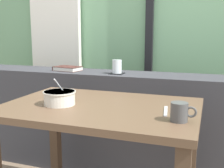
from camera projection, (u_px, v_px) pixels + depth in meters
name	position (u px, v px, depth m)	size (l,w,h in m)	color
outdoor_backdrop	(146.00, 1.00, 2.68)	(4.80, 0.08, 2.80)	#7AAD7F
curtain_left_panel	(55.00, 18.00, 2.92)	(0.56, 0.06, 2.50)	silver
window_divider_post	(150.00, 11.00, 2.62)	(0.07, 0.05, 2.60)	black
dark_console_ledge	(123.00, 124.00, 2.21)	(2.80, 0.34, 0.80)	#38383D
breakfast_table	(100.00, 126.00, 1.53)	(1.04, 0.71, 0.72)	brown
coaster_square	(117.00, 74.00, 2.10)	(0.10, 0.10, 0.01)	black
juice_glass	(117.00, 67.00, 2.09)	(0.07, 0.07, 0.10)	white
closed_book	(68.00, 69.00, 2.27)	(0.22, 0.17, 0.03)	#47231E
soup_bowl	(60.00, 98.00, 1.51)	(0.17, 0.17, 0.15)	silver
fork_utensil	(166.00, 111.00, 1.38)	(0.02, 0.17, 0.01)	silver
ceramic_mug	(180.00, 112.00, 1.23)	(0.11, 0.08, 0.08)	#4C4C4C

